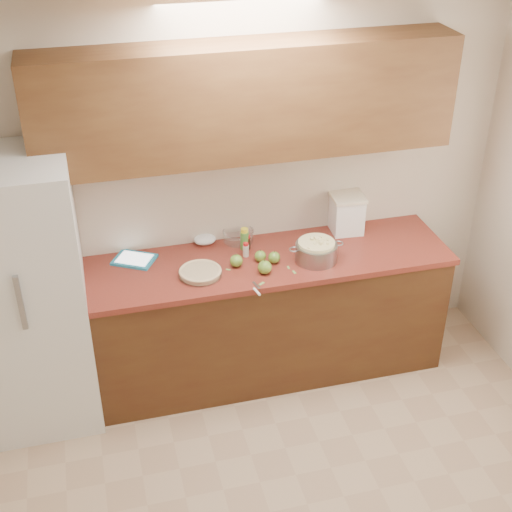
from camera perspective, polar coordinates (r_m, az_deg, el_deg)
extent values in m
plane|color=white|center=(2.70, 7.78, 14.39)|extent=(3.60, 3.60, 0.00)
plane|color=beige|center=(4.78, -1.17, 5.54)|extent=(3.60, 0.00, 3.60)
cube|color=#482C14|center=(4.95, -0.18, -5.07)|extent=(2.60, 0.65, 0.88)
cube|color=maroon|center=(4.70, -0.19, -0.53)|extent=(2.64, 0.68, 0.04)
cube|color=brown|center=(4.38, -0.73, 12.29)|extent=(2.60, 0.34, 0.70)
cube|color=silver|center=(4.58, -17.82, -3.11)|extent=(0.70, 0.70, 1.80)
cylinder|color=silver|center=(4.53, -4.47, -1.37)|extent=(0.28, 0.28, 0.04)
cylinder|color=beige|center=(4.53, -4.47, -1.35)|extent=(0.25, 0.25, 0.03)
torus|color=beige|center=(4.52, -4.48, -1.20)|extent=(0.27, 0.27, 0.02)
cylinder|color=gray|center=(4.67, 4.83, 0.31)|extent=(0.28, 0.28, 0.12)
torus|color=gray|center=(4.61, 3.06, 0.53)|extent=(0.07, 0.07, 0.01)
torus|color=gray|center=(4.70, 6.62, 1.01)|extent=(0.07, 0.07, 0.01)
cylinder|color=beige|center=(4.67, 4.84, 0.48)|extent=(0.24, 0.24, 0.13)
cube|color=white|center=(5.01, 7.25, 3.31)|extent=(0.22, 0.22, 0.25)
cube|color=#F7E9C5|center=(4.95, 7.35, 4.72)|extent=(0.24, 0.24, 0.02)
cube|color=teal|center=(4.74, -9.71, -0.29)|extent=(0.32, 0.30, 0.02)
cube|color=white|center=(4.74, -9.72, -0.19)|extent=(0.26, 0.24, 0.00)
cube|color=gray|center=(4.43, 0.02, -2.34)|extent=(0.03, 0.09, 0.00)
cylinder|color=white|center=(4.36, 0.07, -2.87)|extent=(0.03, 0.08, 0.02)
cylinder|color=#4C8C38|center=(4.78, -0.93, 1.25)|extent=(0.06, 0.06, 0.13)
cylinder|color=yellow|center=(4.74, -0.94, 2.06)|extent=(0.05, 0.05, 0.03)
cylinder|color=beige|center=(4.71, -0.81, 0.43)|extent=(0.04, 0.04, 0.08)
cylinder|color=red|center=(4.69, -0.82, 0.95)|extent=(0.03, 0.03, 0.02)
cylinder|color=black|center=(4.79, -0.65, 1.04)|extent=(0.04, 0.04, 0.08)
cylinder|color=red|center=(4.77, -0.65, 1.56)|extent=(0.03, 0.03, 0.02)
cylinder|color=silver|center=(4.89, -1.42, 1.62)|extent=(0.20, 0.20, 0.08)
torus|color=silver|center=(4.87, -1.43, 2.00)|extent=(0.22, 0.22, 0.01)
ellipsoid|color=white|center=(4.87, -4.12, 1.33)|extent=(0.18, 0.16, 0.06)
sphere|color=olive|center=(4.60, -1.59, -0.38)|extent=(0.08, 0.08, 0.08)
cylinder|color=#3F2D19|center=(4.57, -1.59, 0.13)|extent=(0.01, 0.01, 0.01)
sphere|color=olive|center=(4.65, 0.34, -0.02)|extent=(0.08, 0.08, 0.08)
cylinder|color=#3F2D19|center=(4.63, 0.35, 0.45)|extent=(0.01, 0.01, 0.01)
sphere|color=olive|center=(4.53, 0.71, -0.91)|extent=(0.09, 0.09, 0.09)
cylinder|color=#3F2D19|center=(4.50, 0.71, -0.36)|extent=(0.01, 0.01, 0.01)
sphere|color=olive|center=(4.64, 1.47, -0.12)|extent=(0.08, 0.08, 0.08)
cylinder|color=#3F2D19|center=(4.62, 1.47, 0.36)|extent=(0.01, 0.01, 0.01)
cube|color=#7AA651|center=(4.45, 0.45, -2.22)|extent=(0.04, 0.04, 0.00)
cube|color=#7AA651|center=(4.59, -2.24, -1.09)|extent=(0.03, 0.03, 0.00)
cube|color=#7AA651|center=(4.56, 3.08, -1.30)|extent=(0.02, 0.04, 0.00)
cube|color=#7AA651|center=(4.61, 2.61, -0.93)|extent=(0.01, 0.03, 0.00)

